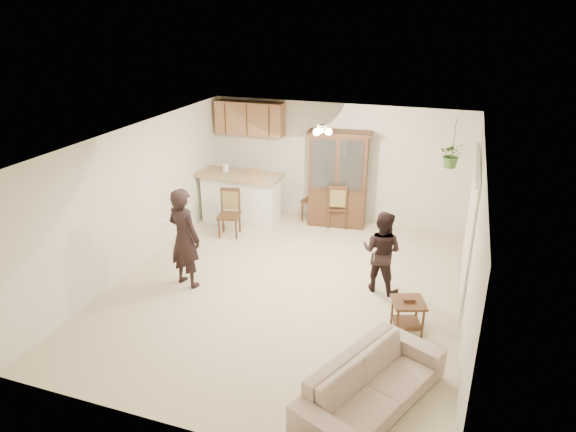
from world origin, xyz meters
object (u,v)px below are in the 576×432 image
(sofa, at_px, (372,379))
(adult, at_px, (184,235))
(chair_bar, at_px, (229,223))
(china_hutch, at_px, (338,180))
(chair_hutch_left, at_px, (314,208))
(child, at_px, (382,252))
(side_table, at_px, (407,316))
(chair_hutch_right, at_px, (337,214))

(sofa, relative_size, adult, 1.04)
(sofa, distance_m, chair_bar, 5.26)
(chair_bar, bearing_deg, china_hutch, 21.64)
(adult, distance_m, china_hutch, 3.74)
(chair_hutch_left, bearing_deg, sofa, -56.38)
(child, relative_size, china_hutch, 0.67)
(adult, bearing_deg, china_hutch, -101.01)
(child, height_order, china_hutch, china_hutch)
(sofa, distance_m, side_table, 1.65)
(child, xyz_separation_m, chair_bar, (-3.23, 1.17, -0.41))
(chair_bar, bearing_deg, child, -32.12)
(side_table, bearing_deg, chair_hutch_right, 118.89)
(side_table, height_order, chair_hutch_right, chair_hutch_right)
(sofa, bearing_deg, child, 31.89)
(sofa, xyz_separation_m, china_hutch, (-1.69, 5.12, 0.62))
(adult, distance_m, child, 3.18)
(adult, distance_m, chair_bar, 2.14)
(child, relative_size, chair_bar, 1.42)
(child, height_order, chair_hutch_right, child)
(adult, relative_size, child, 1.33)
(adult, bearing_deg, child, -147.66)
(sofa, height_order, china_hutch, china_hutch)
(side_table, xyz_separation_m, chair_hutch_right, (-1.87, 3.39, 0.02))
(side_table, bearing_deg, sofa, -97.13)
(chair_bar, distance_m, chair_hutch_right, 2.26)
(side_table, height_order, chair_bar, chair_bar)
(adult, relative_size, china_hutch, 0.90)
(chair_hutch_right, bearing_deg, sofa, 93.42)
(child, bearing_deg, adult, 28.34)
(sofa, distance_m, adult, 3.90)
(adult, height_order, chair_hutch_left, adult)
(side_table, relative_size, chair_hutch_right, 0.59)
(side_table, relative_size, chair_hutch_left, 0.56)
(sofa, xyz_separation_m, side_table, (0.20, 1.63, -0.11))
(adult, distance_m, chair_hutch_left, 3.62)
(chair_hutch_left, bearing_deg, chair_bar, -126.02)
(chair_hutch_right, bearing_deg, child, 104.13)
(adult, relative_size, chair_hutch_right, 1.89)
(adult, height_order, china_hutch, china_hutch)
(child, height_order, side_table, child)
(china_hutch, bearing_deg, adult, -123.91)
(china_hutch, bearing_deg, chair_hutch_right, -81.45)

